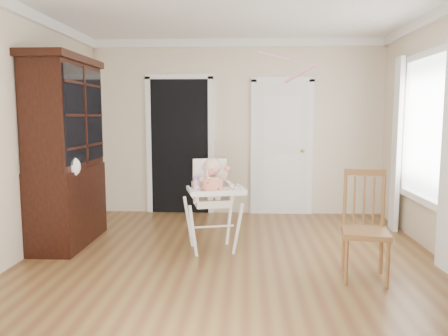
# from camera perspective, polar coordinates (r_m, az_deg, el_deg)

# --- Properties ---
(floor) EXTENTS (5.00, 5.00, 0.00)m
(floor) POSITION_cam_1_polar(r_m,az_deg,el_deg) (4.60, 0.91, -12.70)
(floor) COLOR brown
(floor) RESTS_ON ground
(wall_back) EXTENTS (4.50, 0.00, 4.50)m
(wall_back) POSITION_cam_1_polar(r_m,az_deg,el_deg) (6.84, 1.70, 5.27)
(wall_back) COLOR beige
(wall_back) RESTS_ON floor
(wall_left) EXTENTS (0.00, 5.00, 5.00)m
(wall_left) POSITION_cam_1_polar(r_m,az_deg,el_deg) (4.96, -26.08, 3.96)
(wall_left) COLOR beige
(wall_left) RESTS_ON floor
(crown_molding) EXTENTS (4.50, 5.00, 0.12)m
(crown_molding) POSITION_cam_1_polar(r_m,az_deg,el_deg) (4.47, 0.98, 21.08)
(crown_molding) COLOR white
(crown_molding) RESTS_ON ceiling
(doorway) EXTENTS (1.06, 0.05, 2.22)m
(doorway) POSITION_cam_1_polar(r_m,az_deg,el_deg) (6.91, -5.80, 3.26)
(doorway) COLOR black
(doorway) RESTS_ON wall_back
(closet_door) EXTENTS (0.96, 0.09, 2.13)m
(closet_door) POSITION_cam_1_polar(r_m,az_deg,el_deg) (6.85, 7.56, 2.49)
(closet_door) COLOR white
(closet_door) RESTS_ON wall_back
(window_right) EXTENTS (0.13, 1.84, 2.30)m
(window_right) POSITION_cam_1_polar(r_m,az_deg,el_deg) (5.52, 24.52, 3.61)
(window_right) COLOR white
(window_right) RESTS_ON wall_right
(high_chair) EXTENTS (0.76, 0.87, 1.07)m
(high_chair) POSITION_cam_1_polar(r_m,az_deg,el_deg) (4.96, -1.54, -3.39)
(high_chair) COLOR white
(high_chair) RESTS_ON floor
(baby) EXTENTS (0.34, 0.25, 0.48)m
(baby) POSITION_cam_1_polar(r_m,az_deg,el_deg) (4.96, -1.58, -1.56)
(baby) COLOR beige
(baby) RESTS_ON high_chair
(cake) EXTENTS (0.28, 0.28, 0.13)m
(cake) POSITION_cam_1_polar(r_m,az_deg,el_deg) (4.69, -1.49, -2.17)
(cake) COLOR silver
(cake) RESTS_ON high_chair
(sippy_cup) EXTENTS (0.07, 0.07, 0.17)m
(sippy_cup) POSITION_cam_1_polar(r_m,az_deg,el_deg) (4.78, -3.69, -1.92)
(sippy_cup) COLOR pink
(sippy_cup) RESTS_ON high_chair
(china_cabinet) EXTENTS (0.59, 1.32, 2.23)m
(china_cabinet) POSITION_cam_1_polar(r_m,az_deg,el_deg) (5.51, -19.90, 2.00)
(china_cabinet) COLOR black
(china_cabinet) RESTS_ON floor
(dining_chair) EXTENTS (0.47, 0.47, 1.03)m
(dining_chair) POSITION_cam_1_polar(r_m,az_deg,el_deg) (4.37, 17.94, -7.56)
(dining_chair) COLOR brown
(dining_chair) RESTS_ON floor
(streamer) EXTENTS (0.35, 0.38, 0.15)m
(streamer) POSITION_cam_1_polar(r_m,az_deg,el_deg) (4.80, 6.70, 14.35)
(streamer) COLOR pink
(streamer) RESTS_ON ceiling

